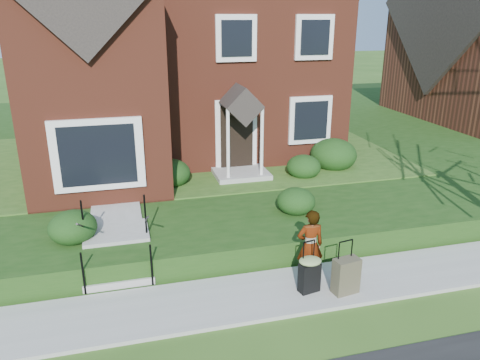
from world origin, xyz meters
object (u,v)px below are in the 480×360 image
object	(u,v)px
woman	(310,246)
suitcase_olive	(346,276)
front_steps	(117,249)
suitcase_black	(310,272)

from	to	relation	value
woman	suitcase_olive	size ratio (longest dim) A/B	1.41
woman	front_steps	bearing A→B (deg)	-20.51
suitcase_black	suitcase_olive	distance (m)	0.71
suitcase_black	woman	bearing A→B (deg)	56.34
suitcase_black	suitcase_olive	size ratio (longest dim) A/B	0.99
front_steps	woman	xyz separation A→B (m)	(3.78, -1.59, 0.37)
suitcase_black	suitcase_olive	world-z (taller)	suitcase_olive
front_steps	suitcase_black	bearing A→B (deg)	-29.00
front_steps	suitcase_olive	size ratio (longest dim) A/B	1.85
front_steps	suitcase_olive	world-z (taller)	front_steps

